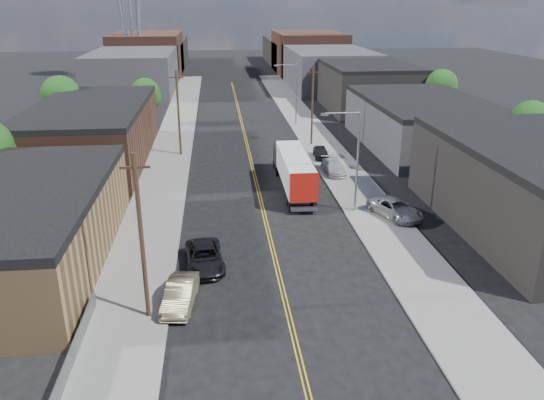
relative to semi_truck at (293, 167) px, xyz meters
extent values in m
plane|color=black|center=(-3.44, 28.10, -2.14)|extent=(260.00, 260.00, 0.00)
cube|color=gold|center=(-3.44, 13.10, -2.13)|extent=(0.32, 120.00, 0.01)
cube|color=slate|center=(-12.94, 13.10, -2.06)|extent=(5.00, 140.00, 0.15)
cube|color=slate|center=(6.06, 13.10, -2.06)|extent=(5.00, 140.00, 0.15)
cube|color=olive|center=(-21.44, -13.90, 0.36)|extent=(12.00, 22.00, 5.00)
cube|color=black|center=(-21.44, -13.90, 3.16)|extent=(12.00, 22.00, 0.60)
cube|color=#4D2B1F|center=(-21.44, 12.10, 0.86)|extent=(12.00, 26.00, 6.00)
cube|color=black|center=(-21.44, 12.10, 4.16)|extent=(12.00, 26.00, 0.60)
cube|color=black|center=(18.56, -11.90, 1.11)|extent=(14.00, 22.00, 6.50)
cube|color=navy|center=(11.76, -11.90, 1.46)|extent=(0.30, 20.00, 0.80)
cube|color=#313133|center=(18.56, 14.10, 0.61)|extent=(14.00, 24.00, 5.50)
cube|color=black|center=(18.56, 14.10, 3.66)|extent=(14.00, 24.00, 0.60)
cube|color=black|center=(18.56, 40.10, 1.36)|extent=(14.00, 22.00, 7.00)
cube|color=black|center=(18.56, 40.10, 5.16)|extent=(14.00, 22.00, 0.60)
cube|color=#313133|center=(-23.44, 63.10, 1.86)|extent=(16.00, 30.00, 8.00)
cube|color=#313133|center=(16.56, 63.10, 1.86)|extent=(16.00, 30.00, 8.00)
cube|color=#4D2B1F|center=(-23.44, 88.10, 2.86)|extent=(16.00, 26.00, 10.00)
cube|color=#4D2B1F|center=(16.56, 88.10, 2.86)|extent=(16.00, 26.00, 10.00)
cube|color=black|center=(-23.44, 108.10, 1.36)|extent=(16.00, 40.00, 7.00)
cube|color=black|center=(16.56, 108.10, 1.36)|extent=(16.00, 40.00, 7.00)
cylinder|color=gray|center=(-25.44, 78.10, 12.86)|extent=(0.80, 0.80, 30.00)
cylinder|color=gray|center=(-27.20, 76.34, 12.86)|extent=(1.94, 1.94, 29.98)
cylinder|color=gray|center=(-23.68, 76.34, 12.86)|extent=(1.94, 1.94, 29.98)
cylinder|color=gray|center=(-27.20, 79.86, 12.86)|extent=(1.94, 1.94, 29.98)
cylinder|color=gray|center=(-23.68, 79.86, 12.86)|extent=(1.94, 1.94, 29.98)
cylinder|color=gray|center=(4.56, -6.90, 2.36)|extent=(0.18, 0.18, 9.00)
cylinder|color=gray|center=(3.06, -6.90, 6.66)|extent=(3.00, 0.12, 0.12)
cube|color=gray|center=(1.56, -6.90, 6.56)|extent=(0.60, 0.25, 0.18)
cylinder|color=gray|center=(4.56, 28.10, 2.36)|extent=(0.18, 0.18, 9.00)
cylinder|color=gray|center=(3.06, 28.10, 6.66)|extent=(3.00, 0.12, 0.12)
cube|color=gray|center=(1.56, 28.10, 6.56)|extent=(0.60, 0.25, 0.18)
cylinder|color=black|center=(-11.64, -21.90, 2.86)|extent=(0.26, 0.26, 10.00)
cube|color=black|center=(-11.64, -21.90, 7.06)|extent=(1.60, 0.12, 0.12)
cylinder|color=black|center=(-11.64, 13.10, 2.86)|extent=(0.26, 0.26, 10.00)
cube|color=black|center=(-11.64, 13.10, 7.06)|extent=(1.60, 0.12, 0.12)
cylinder|color=black|center=(4.76, 16.10, 2.86)|extent=(0.26, 0.26, 10.00)
cube|color=black|center=(4.76, 16.10, 7.06)|extent=(1.60, 0.12, 0.12)
cube|color=slate|center=(-14.94, -28.40, -1.54)|extent=(0.02, 16.00, 1.20)
cube|color=slate|center=(-14.94, -28.40, -0.94)|extent=(0.05, 16.00, 0.05)
cylinder|color=black|center=(-27.44, 23.10, 0.11)|extent=(0.36, 0.36, 4.50)
sphere|color=#163B10|center=(-27.44, 23.10, 3.71)|extent=(5.04, 5.04, 5.04)
sphere|color=#163B10|center=(-26.84, 23.40, 2.81)|extent=(3.96, 3.96, 3.96)
sphere|color=#163B10|center=(-27.94, 22.70, 3.08)|extent=(3.60, 3.60, 3.60)
cylinder|color=black|center=(-17.44, 30.10, -0.26)|extent=(0.36, 0.36, 3.75)
sphere|color=#163B10|center=(-17.44, 30.10, 2.74)|extent=(4.20, 4.20, 4.20)
sphere|color=#163B10|center=(-16.84, 30.40, 1.99)|extent=(3.30, 3.30, 3.30)
sphere|color=#163B10|center=(-17.94, 29.70, 2.21)|extent=(3.00, 3.00, 3.00)
cylinder|color=black|center=(26.56, 4.10, -0.14)|extent=(0.36, 0.36, 4.00)
sphere|color=#163B10|center=(26.56, 4.10, 3.06)|extent=(4.48, 4.48, 4.48)
sphere|color=#163B10|center=(27.16, 4.40, 2.26)|extent=(3.52, 3.52, 3.52)
sphere|color=#163B10|center=(26.06, 3.70, 2.50)|extent=(3.20, 3.20, 3.20)
cylinder|color=black|center=(26.56, 28.10, -0.01)|extent=(0.36, 0.36, 4.25)
sphere|color=#163B10|center=(26.56, 28.10, 3.39)|extent=(4.76, 4.76, 4.76)
sphere|color=#163B10|center=(27.16, 28.40, 2.54)|extent=(3.74, 3.74, 3.74)
sphere|color=#163B10|center=(26.06, 27.70, 2.79)|extent=(3.40, 3.40, 3.40)
cube|color=silver|center=(0.00, -1.44, 0.30)|extent=(2.59, 11.28, 2.62)
cube|color=#AB150D|center=(0.00, -7.06, 0.30)|extent=(2.46, 0.15, 2.64)
cube|color=gray|center=(0.00, -7.06, -1.62)|extent=(2.32, 0.63, 0.25)
cube|color=black|center=(0.00, 5.50, -0.69)|extent=(2.38, 3.03, 2.90)
cylinder|color=black|center=(0.00, -5.66, -1.67)|extent=(2.45, 0.97, 0.94)
cylinder|color=black|center=(0.00, 5.50, -1.67)|extent=(2.36, 0.97, 0.94)
imported|color=#807654|center=(-9.84, -20.79, -1.37)|extent=(2.23, 4.86, 1.55)
imported|color=black|center=(-8.44, -15.90, -1.38)|extent=(3.01, 5.65, 1.51)
imported|color=#9C9DA1|center=(7.56, -8.74, -1.24)|extent=(4.31, 5.89, 1.49)
imported|color=#B5B5B5|center=(4.99, 3.86, -1.30)|extent=(2.13, 4.86, 1.39)
imported|color=black|center=(4.76, 9.76, -1.31)|extent=(1.83, 4.06, 1.35)
camera|label=1|loc=(-7.27, -49.21, 15.29)|focal=35.00mm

